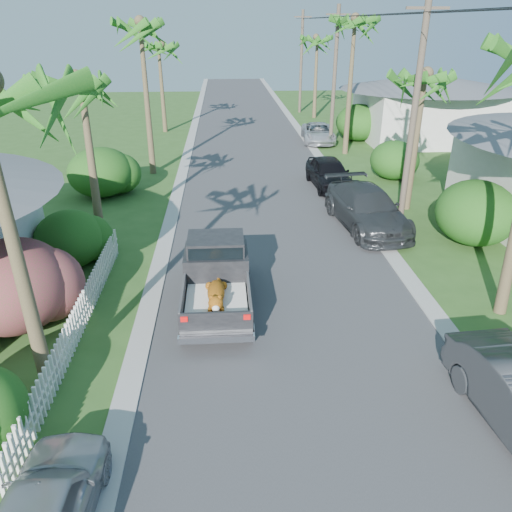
{
  "coord_description": "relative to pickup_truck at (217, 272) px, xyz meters",
  "views": [
    {
      "loc": [
        -1.88,
        -6.59,
        7.92
      ],
      "look_at": [
        -0.97,
        7.29,
        1.4
      ],
      "focal_mm": 35.0,
      "sensor_mm": 36.0,
      "label": 1
    }
  ],
  "objects": [
    {
      "name": "house_right_far",
      "position": [
        15.2,
        22.95,
        1.11
      ],
      "size": [
        9.0,
        8.0,
        4.6
      ],
      "color": "silver",
      "rests_on": "ground"
    },
    {
      "name": "shrub_r_c",
      "position": [
        9.7,
        12.95,
        0.04
      ],
      "size": [
        2.6,
        2.86,
        2.1
      ],
      "primitive_type": "ellipsoid",
      "color": "#1B4714",
      "rests_on": "ground"
    },
    {
      "name": "utility_pole_d",
      "position": [
        7.8,
        35.95,
        3.59
      ],
      "size": [
        1.6,
        0.26,
        9.0
      ],
      "color": "brown",
      "rests_on": "ground"
    },
    {
      "name": "ground",
      "position": [
        2.2,
        -7.05,
        -1.01
      ],
      "size": [
        120.0,
        120.0,
        0.0
      ],
      "primitive_type": "plane",
      "color": "#305520",
      "rests_on": "ground"
    },
    {
      "name": "utility_pole_b",
      "position": [
        7.8,
        5.95,
        3.59
      ],
      "size": [
        1.6,
        0.26,
        9.0
      ],
      "color": "brown",
      "rests_on": "ground"
    },
    {
      "name": "parked_car_rf",
      "position": [
        5.8,
        11.55,
        -0.24
      ],
      "size": [
        2.08,
        4.61,
        1.54
      ],
      "primitive_type": "imported",
      "rotation": [
        0.0,
        0.0,
        0.06
      ],
      "color": "black",
      "rests_on": "ground"
    },
    {
      "name": "shrub_l_d",
      "position": [
        -5.8,
        10.95,
        0.19
      ],
      "size": [
        3.2,
        3.52,
        2.4
      ],
      "primitive_type": "ellipsoid",
      "color": "#1B4714",
      "rests_on": "ground"
    },
    {
      "name": "palm_l_d",
      "position": [
        -4.3,
        26.95,
        5.43
      ],
      "size": [
        4.4,
        4.4,
        7.7
      ],
      "color": "brown",
      "rests_on": "ground"
    },
    {
      "name": "curb_left",
      "position": [
        -2.1,
        17.95,
        -0.98
      ],
      "size": [
        0.6,
        100.0,
        0.06
      ],
      "primitive_type": "cube",
      "color": "#A5A39E",
      "rests_on": "ground"
    },
    {
      "name": "parked_car_rd",
      "position": [
        7.2,
        22.46,
        -0.35
      ],
      "size": [
        2.53,
        4.9,
        1.32
      ],
      "primitive_type": "imported",
      "rotation": [
        0.0,
        0.0,
        -0.07
      ],
      "color": "silver",
      "rests_on": "ground"
    },
    {
      "name": "palm_r_b",
      "position": [
        8.8,
        7.95,
        4.94
      ],
      "size": [
        4.4,
        4.4,
        7.2
      ],
      "color": "brown",
      "rests_on": "ground"
    },
    {
      "name": "palm_r_d",
      "position": [
        8.7,
        32.95,
        5.73
      ],
      "size": [
        4.4,
        4.4,
        8.0
      ],
      "color": "brown",
      "rests_on": "ground"
    },
    {
      "name": "shrub_l_b",
      "position": [
        -5.6,
        -1.05,
        0.29
      ],
      "size": [
        3.0,
        3.3,
        2.6
      ],
      "primitive_type": "ellipsoid",
      "color": "#BE1B52",
      "rests_on": "ground"
    },
    {
      "name": "palm_r_c",
      "position": [
        8.4,
        18.95,
        7.1
      ],
      "size": [
        4.4,
        4.4,
        9.4
      ],
      "color": "brown",
      "rests_on": "ground"
    },
    {
      "name": "pickup_truck",
      "position": [
        0.0,
        0.0,
        0.0
      ],
      "size": [
        1.98,
        5.12,
        2.06
      ],
      "color": "black",
      "rests_on": "ground"
    },
    {
      "name": "palm_l_c",
      "position": [
        -3.8,
        14.95,
        6.9
      ],
      "size": [
        4.4,
        4.4,
        9.2
      ],
      "color": "brown",
      "rests_on": "ground"
    },
    {
      "name": "shrub_r_d",
      "position": [
        10.2,
        22.95,
        0.29
      ],
      "size": [
        3.2,
        3.52,
        2.6
      ],
      "primitive_type": "ellipsoid",
      "color": "#1B4714",
      "rests_on": "ground"
    },
    {
      "name": "curb_right",
      "position": [
        6.5,
        17.95,
        -0.98
      ],
      "size": [
        0.6,
        100.0,
        0.06
      ],
      "primitive_type": "cube",
      "color": "#A5A39E",
      "rests_on": "ground"
    },
    {
      "name": "utility_pole_c",
      "position": [
        7.8,
        20.95,
        3.59
      ],
      "size": [
        1.6,
        0.26,
        9.0
      ],
      "color": "brown",
      "rests_on": "ground"
    },
    {
      "name": "picket_fence",
      "position": [
        -3.8,
        -1.55,
        -0.51
      ],
      "size": [
        0.1,
        11.0,
        1.0
      ],
      "primitive_type": "cube",
      "color": "white",
      "rests_on": "ground"
    },
    {
      "name": "shrub_l_c",
      "position": [
        -5.2,
        2.95,
        -0.01
      ],
      "size": [
        2.4,
        2.64,
        2.0
      ],
      "primitive_type": "ellipsoid",
      "color": "#1B4714",
      "rests_on": "ground"
    },
    {
      "name": "shrub_r_b",
      "position": [
        10.0,
        3.95,
        0.24
      ],
      "size": [
        3.0,
        3.3,
        2.5
      ],
      "primitive_type": "ellipsoid",
      "color": "#1B4714",
      "rests_on": "ground"
    },
    {
      "name": "palm_l_b",
      "position": [
        -4.6,
        4.95,
        5.14
      ],
      "size": [
        4.4,
        4.4,
        7.4
      ],
      "color": "brown",
      "rests_on": "ground"
    },
    {
      "name": "road",
      "position": [
        2.2,
        17.95,
        -1.0
      ],
      "size": [
        8.0,
        100.0,
        0.02
      ],
      "primitive_type": "cube",
      "color": "#38383A",
      "rests_on": "ground"
    },
    {
      "name": "parked_car_rm",
      "position": [
        6.26,
        5.84,
        -0.18
      ],
      "size": [
        3.01,
        5.95,
        1.65
      ],
      "primitive_type": "imported",
      "rotation": [
        0.0,
        0.0,
        0.13
      ],
      "color": "#2F3134",
      "rests_on": "ground"
    }
  ]
}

